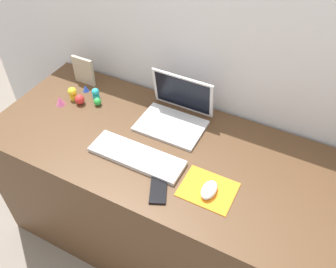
{
  "coord_description": "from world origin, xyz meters",
  "views": [
    {
      "loc": [
        0.45,
        -0.94,
        1.86
      ],
      "look_at": [
        -0.04,
        0.0,
        0.83
      ],
      "focal_mm": 38.15,
      "sensor_mm": 36.0,
      "label": 1
    }
  ],
  "objects_px": {
    "keyboard": "(137,156)",
    "toy_figurine_yellow": "(73,93)",
    "toy_figurine_red": "(80,100)",
    "toy_figurine_green": "(97,102)",
    "laptop": "(176,111)",
    "toy_figurine_pink": "(60,101)",
    "mouse": "(209,190)",
    "cell_phone": "(158,190)",
    "picture_frame": "(84,71)",
    "toy_figurine_blue": "(86,88)",
    "toy_figurine_cyan": "(96,93)"
  },
  "relations": [
    {
      "from": "keyboard",
      "to": "toy_figurine_yellow",
      "type": "distance_m",
      "value": 0.53
    },
    {
      "from": "toy_figurine_red",
      "to": "toy_figurine_green",
      "type": "bearing_deg",
      "value": 21.2
    },
    {
      "from": "laptop",
      "to": "toy_figurine_pink",
      "type": "height_order",
      "value": "laptop"
    },
    {
      "from": "mouse",
      "to": "cell_phone",
      "type": "distance_m",
      "value": 0.19
    },
    {
      "from": "picture_frame",
      "to": "toy_figurine_blue",
      "type": "xyz_separation_m",
      "value": [
        0.04,
        -0.06,
        -0.06
      ]
    },
    {
      "from": "toy_figurine_blue",
      "to": "toy_figurine_pink",
      "type": "relative_size",
      "value": 0.74
    },
    {
      "from": "keyboard",
      "to": "cell_phone",
      "type": "bearing_deg",
      "value": -33.93
    },
    {
      "from": "toy_figurine_blue",
      "to": "toy_figurine_pink",
      "type": "distance_m",
      "value": 0.15
    },
    {
      "from": "picture_frame",
      "to": "cell_phone",
      "type": "bearing_deg",
      "value": -33.3
    },
    {
      "from": "cell_phone",
      "to": "picture_frame",
      "type": "xyz_separation_m",
      "value": [
        -0.68,
        0.45,
        0.07
      ]
    },
    {
      "from": "laptop",
      "to": "mouse",
      "type": "relative_size",
      "value": 3.12
    },
    {
      "from": "picture_frame",
      "to": "toy_figurine_cyan",
      "type": "relative_size",
      "value": 2.52
    },
    {
      "from": "keyboard",
      "to": "cell_phone",
      "type": "height_order",
      "value": "keyboard"
    },
    {
      "from": "toy_figurine_pink",
      "to": "laptop",
      "type": "bearing_deg",
      "value": 15.97
    },
    {
      "from": "cell_phone",
      "to": "toy_figurine_green",
      "type": "distance_m",
      "value": 0.61
    },
    {
      "from": "toy_figurine_blue",
      "to": "keyboard",
      "type": "bearing_deg",
      "value": -30.56
    },
    {
      "from": "keyboard",
      "to": "toy_figurine_yellow",
      "type": "bearing_deg",
      "value": 157.88
    },
    {
      "from": "laptop",
      "to": "toy_figurine_blue",
      "type": "height_order",
      "value": "laptop"
    },
    {
      "from": "picture_frame",
      "to": "toy_figurine_yellow",
      "type": "distance_m",
      "value": 0.15
    },
    {
      "from": "picture_frame",
      "to": "toy_figurine_red",
      "type": "height_order",
      "value": "picture_frame"
    },
    {
      "from": "toy_figurine_pink",
      "to": "toy_figurine_red",
      "type": "bearing_deg",
      "value": 31.59
    },
    {
      "from": "toy_figurine_blue",
      "to": "toy_figurine_red",
      "type": "relative_size",
      "value": 0.69
    },
    {
      "from": "laptop",
      "to": "mouse",
      "type": "bearing_deg",
      "value": -46.92
    },
    {
      "from": "laptop",
      "to": "toy_figurine_green",
      "type": "relative_size",
      "value": 7.43
    },
    {
      "from": "picture_frame",
      "to": "toy_figurine_blue",
      "type": "height_order",
      "value": "picture_frame"
    },
    {
      "from": "toy_figurine_green",
      "to": "toy_figurine_cyan",
      "type": "distance_m",
      "value": 0.05
    },
    {
      "from": "picture_frame",
      "to": "toy_figurine_blue",
      "type": "distance_m",
      "value": 0.09
    },
    {
      "from": "toy_figurine_pink",
      "to": "toy_figurine_red",
      "type": "xyz_separation_m",
      "value": [
        0.08,
        0.05,
        0.0
      ]
    },
    {
      "from": "toy_figurine_green",
      "to": "toy_figurine_blue",
      "type": "distance_m",
      "value": 0.14
    },
    {
      "from": "toy_figurine_green",
      "to": "toy_figurine_cyan",
      "type": "bearing_deg",
      "value": 133.7
    },
    {
      "from": "toy_figurine_red",
      "to": "mouse",
      "type": "bearing_deg",
      "value": -15.37
    },
    {
      "from": "toy_figurine_green",
      "to": "cell_phone",
      "type": "bearing_deg",
      "value": -32.23
    },
    {
      "from": "toy_figurine_pink",
      "to": "toy_figurine_cyan",
      "type": "distance_m",
      "value": 0.17
    },
    {
      "from": "cell_phone",
      "to": "toy_figurine_pink",
      "type": "relative_size",
      "value": 2.69
    },
    {
      "from": "keyboard",
      "to": "laptop",
      "type": "bearing_deg",
      "value": 82.38
    },
    {
      "from": "toy_figurine_green",
      "to": "mouse",
      "type": "bearing_deg",
      "value": -19.48
    },
    {
      "from": "toy_figurine_yellow",
      "to": "toy_figurine_red",
      "type": "distance_m",
      "value": 0.06
    },
    {
      "from": "picture_frame",
      "to": "toy_figurine_cyan",
      "type": "xyz_separation_m",
      "value": [
        0.13,
        -0.08,
        -0.04
      ]
    },
    {
      "from": "mouse",
      "to": "toy_figurine_blue",
      "type": "xyz_separation_m",
      "value": [
        -0.81,
        0.31,
        -0.0
      ]
    },
    {
      "from": "toy_figurine_red",
      "to": "toy_figurine_yellow",
      "type": "bearing_deg",
      "value": 164.23
    },
    {
      "from": "mouse",
      "to": "picture_frame",
      "type": "relative_size",
      "value": 0.64
    },
    {
      "from": "keyboard",
      "to": "toy_figurine_red",
      "type": "height_order",
      "value": "toy_figurine_red"
    },
    {
      "from": "keyboard",
      "to": "mouse",
      "type": "distance_m",
      "value": 0.34
    },
    {
      "from": "toy_figurine_blue",
      "to": "toy_figurine_yellow",
      "type": "distance_m",
      "value": 0.08
    },
    {
      "from": "keyboard",
      "to": "toy_figurine_cyan",
      "type": "distance_m",
      "value": 0.46
    },
    {
      "from": "keyboard",
      "to": "toy_figurine_green",
      "type": "height_order",
      "value": "toy_figurine_green"
    },
    {
      "from": "toy_figurine_blue",
      "to": "toy_figurine_yellow",
      "type": "xyz_separation_m",
      "value": [
        -0.02,
        -0.08,
        0.02
      ]
    },
    {
      "from": "laptop",
      "to": "toy_figurine_red",
      "type": "height_order",
      "value": "laptop"
    },
    {
      "from": "picture_frame",
      "to": "toy_figurine_green",
      "type": "height_order",
      "value": "picture_frame"
    },
    {
      "from": "cell_phone",
      "to": "keyboard",
      "type": "bearing_deg",
      "value": 121.86
    }
  ]
}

